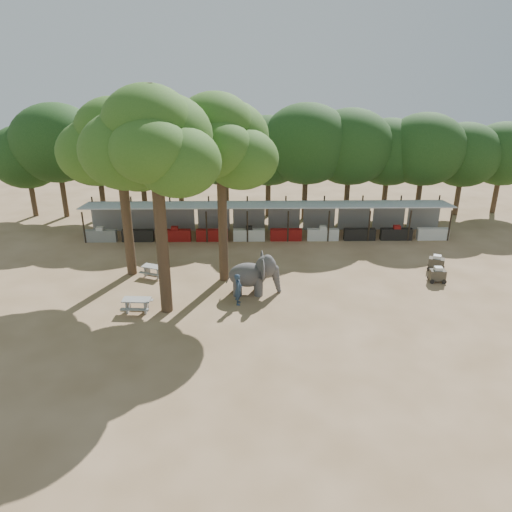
{
  "coord_description": "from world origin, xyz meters",
  "views": [
    {
      "loc": [
        -1.44,
        -22.58,
        13.46
      ],
      "look_at": [
        -1.0,
        5.0,
        2.0
      ],
      "focal_mm": 35.0,
      "sensor_mm": 36.0,
      "label": 1
    }
  ],
  "objects_px": {
    "yard_tree_left": "(118,146)",
    "picnic_table_far": "(153,270)",
    "elephant": "(254,274)",
    "cart_front": "(438,274)",
    "cart_back": "(436,263)",
    "handler": "(238,289)",
    "yard_tree_back": "(218,142)",
    "yard_tree_center": "(152,143)",
    "picnic_table_near": "(137,303)"
  },
  "relations": [
    {
      "from": "handler",
      "to": "picnic_table_near",
      "type": "relative_size",
      "value": 1.15
    },
    {
      "from": "yard_tree_left",
      "to": "elephant",
      "type": "height_order",
      "value": "yard_tree_left"
    },
    {
      "from": "picnic_table_near",
      "to": "picnic_table_far",
      "type": "distance_m",
      "value": 4.66
    },
    {
      "from": "yard_tree_left",
      "to": "elephant",
      "type": "relative_size",
      "value": 3.51
    },
    {
      "from": "elephant",
      "to": "handler",
      "type": "relative_size",
      "value": 1.7
    },
    {
      "from": "yard_tree_center",
      "to": "picnic_table_near",
      "type": "relative_size",
      "value": 7.47
    },
    {
      "from": "elephant",
      "to": "handler",
      "type": "bearing_deg",
      "value": -124.53
    },
    {
      "from": "handler",
      "to": "picnic_table_near",
      "type": "height_order",
      "value": "handler"
    },
    {
      "from": "elephant",
      "to": "picnic_table_far",
      "type": "relative_size",
      "value": 1.78
    },
    {
      "from": "yard_tree_center",
      "to": "cart_front",
      "type": "height_order",
      "value": "yard_tree_center"
    },
    {
      "from": "yard_tree_left",
      "to": "cart_back",
      "type": "bearing_deg",
      "value": 0.12
    },
    {
      "from": "elephant",
      "to": "cart_front",
      "type": "distance_m",
      "value": 11.54
    },
    {
      "from": "yard_tree_center",
      "to": "picnic_table_far",
      "type": "distance_m",
      "value": 9.88
    },
    {
      "from": "handler",
      "to": "cart_front",
      "type": "distance_m",
      "value": 12.66
    },
    {
      "from": "yard_tree_left",
      "to": "yard_tree_center",
      "type": "distance_m",
      "value": 5.92
    },
    {
      "from": "yard_tree_left",
      "to": "yard_tree_back",
      "type": "distance_m",
      "value": 6.09
    },
    {
      "from": "cart_front",
      "to": "cart_back",
      "type": "distance_m",
      "value": 1.88
    },
    {
      "from": "picnic_table_near",
      "to": "cart_front",
      "type": "distance_m",
      "value": 18.28
    },
    {
      "from": "yard_tree_center",
      "to": "cart_back",
      "type": "height_order",
      "value": "yard_tree_center"
    },
    {
      "from": "handler",
      "to": "picnic_table_far",
      "type": "bearing_deg",
      "value": 58.64
    },
    {
      "from": "yard_tree_center",
      "to": "handler",
      "type": "relative_size",
      "value": 6.51
    },
    {
      "from": "picnic_table_far",
      "to": "cart_back",
      "type": "xyz_separation_m",
      "value": [
        18.41,
        0.68,
        0.06
      ]
    },
    {
      "from": "picnic_table_near",
      "to": "cart_back",
      "type": "xyz_separation_m",
      "value": [
        18.5,
        5.33,
        0.01
      ]
    },
    {
      "from": "picnic_table_far",
      "to": "cart_back",
      "type": "height_order",
      "value": "cart_back"
    },
    {
      "from": "yard_tree_center",
      "to": "handler",
      "type": "distance_m",
      "value": 9.26
    },
    {
      "from": "picnic_table_near",
      "to": "picnic_table_far",
      "type": "bearing_deg",
      "value": 92.3
    },
    {
      "from": "yard_tree_left",
      "to": "picnic_table_near",
      "type": "height_order",
      "value": "yard_tree_left"
    },
    {
      "from": "picnic_table_far",
      "to": "cart_back",
      "type": "distance_m",
      "value": 18.43
    },
    {
      "from": "handler",
      "to": "picnic_table_near",
      "type": "bearing_deg",
      "value": 101.91
    },
    {
      "from": "yard_tree_left",
      "to": "picnic_table_far",
      "type": "relative_size",
      "value": 6.23
    },
    {
      "from": "yard_tree_left",
      "to": "picnic_table_far",
      "type": "bearing_deg",
      "value": -21.66
    },
    {
      "from": "yard_tree_center",
      "to": "picnic_table_far",
      "type": "xyz_separation_m",
      "value": [
        -1.4,
        4.36,
        -8.75
      ]
    },
    {
      "from": "elephant",
      "to": "yard_tree_left",
      "type": "bearing_deg",
      "value": 157.74
    },
    {
      "from": "yard_tree_back",
      "to": "picnic_table_near",
      "type": "distance_m",
      "value": 10.16
    },
    {
      "from": "yard_tree_center",
      "to": "picnic_table_far",
      "type": "relative_size",
      "value": 6.8
    },
    {
      "from": "elephant",
      "to": "cart_front",
      "type": "height_order",
      "value": "elephant"
    },
    {
      "from": "yard_tree_back",
      "to": "elephant",
      "type": "distance_m",
      "value": 7.88
    },
    {
      "from": "yard_tree_left",
      "to": "cart_back",
      "type": "xyz_separation_m",
      "value": [
        20.01,
        0.04,
        -7.68
      ]
    },
    {
      "from": "yard_tree_center",
      "to": "yard_tree_left",
      "type": "bearing_deg",
      "value": 120.96
    },
    {
      "from": "yard_tree_back",
      "to": "cart_back",
      "type": "bearing_deg",
      "value": 4.24
    },
    {
      "from": "yard_tree_back",
      "to": "cart_front",
      "type": "xyz_separation_m",
      "value": [
        13.45,
        -0.75,
        -8.04
      ]
    },
    {
      "from": "yard_tree_center",
      "to": "cart_back",
      "type": "distance_m",
      "value": 19.76
    },
    {
      "from": "picnic_table_far",
      "to": "yard_tree_left",
      "type": "bearing_deg",
      "value": -179.78
    },
    {
      "from": "picnic_table_far",
      "to": "yard_tree_back",
      "type": "bearing_deg",
      "value": 17.15
    },
    {
      "from": "cart_front",
      "to": "cart_back",
      "type": "xyz_separation_m",
      "value": [
        0.56,
        1.79,
        0.02
      ]
    },
    {
      "from": "picnic_table_far",
      "to": "handler",
      "type": "bearing_deg",
      "value": -13.07
    },
    {
      "from": "yard_tree_center",
      "to": "yard_tree_back",
      "type": "bearing_deg",
      "value": 53.14
    },
    {
      "from": "handler",
      "to": "picnic_table_near",
      "type": "distance_m",
      "value": 5.66
    },
    {
      "from": "yard_tree_left",
      "to": "yard_tree_center",
      "type": "height_order",
      "value": "yard_tree_center"
    },
    {
      "from": "yard_tree_left",
      "to": "yard_tree_center",
      "type": "bearing_deg",
      "value": -59.04
    }
  ]
}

